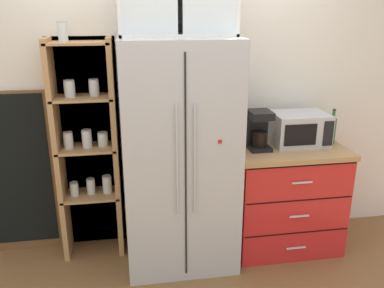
{
  "coord_description": "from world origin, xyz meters",
  "views": [
    {
      "loc": [
        -0.37,
        -2.86,
        1.96
      ],
      "look_at": [
        0.1,
        0.01,
        0.97
      ],
      "focal_mm": 37.75,
      "sensor_mm": 36.0,
      "label": 1
    }
  ],
  "objects": [
    {
      "name": "counter_cabinet",
      "position": [
        0.9,
        0.05,
        0.45
      ],
      "size": [
        0.9,
        0.63,
        0.89
      ],
      "color": "red",
      "rests_on": "ground"
    },
    {
      "name": "pantry_shelf_column",
      "position": [
        -0.7,
        0.27,
        0.92
      ],
      "size": [
        0.52,
        0.32,
        1.87
      ],
      "color": "brown",
      "rests_on": "ground"
    },
    {
      "name": "wall_back_cream",
      "position": [
        0.0,
        0.4,
        1.27
      ],
      "size": [
        4.96,
        0.1,
        2.55
      ],
      "primitive_type": "cube",
      "color": "silver",
      "rests_on": "ground"
    },
    {
      "name": "refrigerator",
      "position": [
        0.0,
        0.01,
        0.88
      ],
      "size": [
        0.84,
        0.7,
        1.77
      ],
      "color": "#B7BABF",
      "rests_on": "ground"
    },
    {
      "name": "bottle_green",
      "position": [
        1.27,
        0.07,
        1.02
      ],
      "size": [
        0.06,
        0.06,
        0.29
      ],
      "color": "#285B33",
      "rests_on": "counter_cabinet"
    },
    {
      "name": "microwave",
      "position": [
        1.0,
        0.1,
        1.02
      ],
      "size": [
        0.44,
        0.33,
        0.26
      ],
      "color": "#B7BABF",
      "rests_on": "counter_cabinet"
    },
    {
      "name": "bottle_clear",
      "position": [
        0.9,
        0.04,
        1.0
      ],
      "size": [
        0.06,
        0.06,
        0.26
      ],
      "color": "silver",
      "rests_on": "counter_cabinet"
    },
    {
      "name": "chalkboard_menu",
      "position": [
        -1.28,
        0.33,
        0.68
      ],
      "size": [
        0.6,
        0.04,
        1.36
      ],
      "color": "brown",
      "rests_on": "ground"
    },
    {
      "name": "mug_sage",
      "position": [
        0.9,
        0.1,
        0.93
      ],
      "size": [
        0.11,
        0.08,
        0.08
      ],
      "color": "#8CA37F",
      "rests_on": "counter_cabinet"
    },
    {
      "name": "coffee_maker",
      "position": [
        0.64,
        0.06,
        1.05
      ],
      "size": [
        0.17,
        0.2,
        0.31
      ],
      "color": "black",
      "rests_on": "counter_cabinet"
    },
    {
      "name": "ground_plane",
      "position": [
        0.0,
        0.0,
        0.0
      ],
      "size": [
        10.65,
        10.65,
        0.0
      ],
      "primitive_type": "plane",
      "color": "brown"
    },
    {
      "name": "mug_red",
      "position": [
        0.9,
        0.03,
        0.94
      ],
      "size": [
        0.11,
        0.08,
        0.09
      ],
      "color": "red",
      "rests_on": "counter_cabinet"
    }
  ]
}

